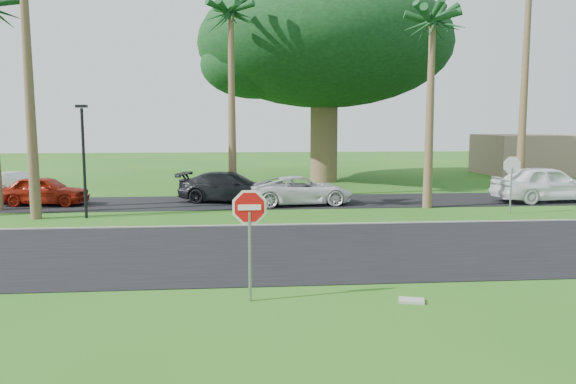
# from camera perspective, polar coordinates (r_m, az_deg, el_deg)

# --- Properties ---
(ground) EXTENTS (120.00, 120.00, 0.00)m
(ground) POSITION_cam_1_polar(r_m,az_deg,el_deg) (15.55, -5.98, -7.58)
(ground) COLOR #1C5415
(ground) RESTS_ON ground
(road) EXTENTS (120.00, 8.00, 0.02)m
(road) POSITION_cam_1_polar(r_m,az_deg,el_deg) (17.49, -5.89, -5.90)
(road) COLOR black
(road) RESTS_ON ground
(parking_strip) EXTENTS (120.00, 5.00, 0.02)m
(parking_strip) POSITION_cam_1_polar(r_m,az_deg,el_deg) (27.82, -5.64, -1.05)
(parking_strip) COLOR black
(parking_strip) RESTS_ON ground
(curb) EXTENTS (120.00, 0.12, 0.06)m
(curb) POSITION_cam_1_polar(r_m,az_deg,el_deg) (21.45, -5.76, -3.42)
(curb) COLOR gray
(curb) RESTS_ON ground
(stop_sign_near) EXTENTS (1.05, 0.07, 2.62)m
(stop_sign_near) POSITION_cam_1_polar(r_m,az_deg,el_deg) (12.24, -3.93, -3.06)
(stop_sign_near) COLOR gray
(stop_sign_near) RESTS_ON ground
(stop_sign_far) EXTENTS (1.05, 0.07, 2.62)m
(stop_sign_far) POSITION_cam_1_polar(r_m,az_deg,el_deg) (25.96, 21.77, 1.82)
(stop_sign_far) COLOR gray
(stop_sign_far) RESTS_ON ground
(palm_center) EXTENTS (5.00, 5.00, 10.50)m
(palm_center) POSITION_cam_1_polar(r_m,az_deg,el_deg) (29.52, -5.84, 17.26)
(palm_center) COLOR brown
(palm_center) RESTS_ON ground
(palm_right_near) EXTENTS (5.00, 5.00, 9.50)m
(palm_right_near) POSITION_cam_1_polar(r_m,az_deg,el_deg) (26.87, 14.47, 15.99)
(palm_right_near) COLOR brown
(palm_right_near) RESTS_ON ground
(canopy_tree) EXTENTS (16.50, 16.50, 13.12)m
(canopy_tree) POSITION_cam_1_polar(r_m,az_deg,el_deg) (37.83, 3.74, 14.69)
(canopy_tree) COLOR brown
(canopy_tree) RESTS_ON ground
(streetlight_right) EXTENTS (0.45, 0.25, 4.64)m
(streetlight_right) POSITION_cam_1_polar(r_m,az_deg,el_deg) (24.39, -20.05, 3.66)
(streetlight_right) COLOR black
(streetlight_right) RESTS_ON ground
(building_far) EXTENTS (10.00, 6.00, 3.00)m
(building_far) POSITION_cam_1_polar(r_m,az_deg,el_deg) (47.48, 24.89, 3.49)
(building_far) COLOR gray
(building_far) RESTS_ON ground
(car_silver) EXTENTS (4.76, 2.61, 1.49)m
(car_silver) POSITION_cam_1_polar(r_m,az_deg,el_deg) (30.34, -25.91, 0.34)
(car_silver) COLOR silver
(car_silver) RESTS_ON ground
(car_red) EXTENTS (4.24, 2.12, 1.39)m
(car_red) POSITION_cam_1_polar(r_m,az_deg,el_deg) (29.08, -23.50, 0.10)
(car_red) COLOR maroon
(car_red) RESTS_ON ground
(car_dark) EXTENTS (5.43, 3.26, 1.47)m
(car_dark) POSITION_cam_1_polar(r_m,az_deg,el_deg) (27.88, -5.93, 0.47)
(car_dark) COLOR black
(car_dark) RESTS_ON ground
(car_minivan) EXTENTS (5.07, 2.70, 1.36)m
(car_minivan) POSITION_cam_1_polar(r_m,az_deg,el_deg) (26.86, 1.38, 0.13)
(car_minivan) COLOR silver
(car_minivan) RESTS_ON ground
(car_pickup) EXTENTS (5.46, 2.68, 1.79)m
(car_pickup) POSITION_cam_1_polar(r_m,az_deg,el_deg) (30.63, 24.69, 0.75)
(car_pickup) COLOR white
(car_pickup) RESTS_ON ground
(utility_slab) EXTENTS (0.63, 0.49, 0.06)m
(utility_slab) POSITION_cam_1_polar(r_m,az_deg,el_deg) (12.86, 12.43, -10.72)
(utility_slab) COLOR #999992
(utility_slab) RESTS_ON ground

